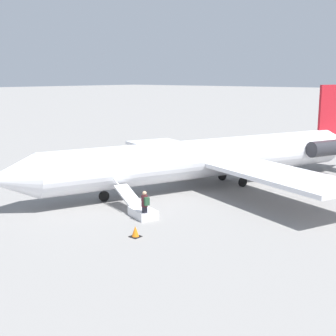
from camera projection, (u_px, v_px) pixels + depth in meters
The scene contains 5 objects.
ground_plane at pixel (205, 187), 34.03m from camera, with size 600.00×600.00×0.00m, color gray.
airplane_main at pixel (217, 157), 34.10m from camera, with size 30.06×23.34×7.25m.
boarding_stairs at pixel (140, 209), 27.05m from camera, with size 2.30×4.12×1.77m.
passenger at pixel (145, 204), 25.78m from camera, with size 0.43×0.57×1.74m.
traffic_cone_near_stairs at pixel (135, 232), 23.45m from camera, with size 0.51×0.51×0.56m.
Camera 1 is at (27.05, 19.32, 7.93)m, focal length 50.00 mm.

